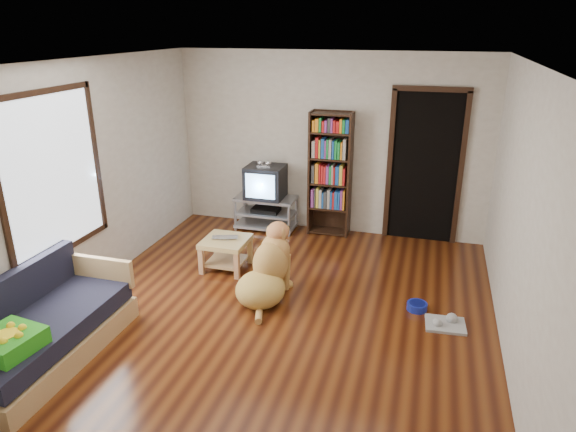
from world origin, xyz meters
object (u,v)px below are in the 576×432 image
(dog, at_px, (268,272))
(coffee_table, at_px, (226,248))
(grey_rag, at_px, (445,325))
(sofa, at_px, (42,332))
(green_cushion, at_px, (9,342))
(bookshelf, at_px, (330,168))
(dog_bowl, at_px, (417,306))
(crt_tv, at_px, (266,181))
(laptop, at_px, (225,239))
(tv_stand, at_px, (266,212))

(dog, bearing_deg, coffee_table, 142.79)
(grey_rag, xyz_separation_m, sofa, (-3.61, -1.57, 0.25))
(green_cushion, height_order, bookshelf, bookshelf)
(green_cushion, distance_m, dog_bowl, 3.95)
(grey_rag, distance_m, sofa, 3.94)
(dog_bowl, height_order, coffee_table, coffee_table)
(dog_bowl, xyz_separation_m, bookshelf, (-1.38, 1.91, 0.96))
(coffee_table, bearing_deg, crt_tv, 87.77)
(crt_tv, bearing_deg, dog_bowl, -38.19)
(laptop, xyz_separation_m, dog, (0.74, -0.53, -0.09))
(grey_rag, bearing_deg, bookshelf, 127.96)
(green_cushion, relative_size, sofa, 0.25)
(tv_stand, xyz_separation_m, sofa, (-0.97, -3.63, -0.01))
(laptop, height_order, grey_rag, laptop)
(green_cushion, distance_m, grey_rag, 4.07)
(bookshelf, bearing_deg, dog_bowl, -54.05)
(laptop, bearing_deg, grey_rag, -29.56)
(laptop, distance_m, sofa, 2.36)
(dog_bowl, xyz_separation_m, crt_tv, (-2.33, 1.83, 0.70))
(laptop, xyz_separation_m, grey_rag, (2.69, -0.60, -0.40))
(sofa, bearing_deg, tv_stand, 74.98)
(dog_bowl, bearing_deg, bookshelf, 125.95)
(coffee_table, bearing_deg, sofa, -112.67)
(tv_stand, distance_m, crt_tv, 0.47)
(dog_bowl, relative_size, crt_tv, 0.38)
(laptop, bearing_deg, dog_bowl, -25.31)
(grey_rag, distance_m, tv_stand, 3.35)
(grey_rag, xyz_separation_m, crt_tv, (-2.63, 2.08, 0.73))
(tv_stand, height_order, bookshelf, bookshelf)
(green_cushion, bearing_deg, bookshelf, 74.23)
(green_cushion, height_order, tv_stand, green_cushion)
(green_cushion, height_order, laptop, green_cushion)
(green_cushion, distance_m, sofa, 0.54)
(dog_bowl, height_order, tv_stand, tv_stand)
(bookshelf, relative_size, coffee_table, 3.27)
(grey_rag, relative_size, dog, 0.37)
(dog_bowl, distance_m, tv_stand, 2.96)
(sofa, height_order, dog, dog)
(dog_bowl, bearing_deg, laptop, 171.73)
(crt_tv, height_order, dog, crt_tv)
(coffee_table, xyz_separation_m, dog, (0.74, -0.56, 0.04))
(green_cushion, xyz_separation_m, crt_tv, (0.85, 4.13, 0.25))
(laptop, height_order, coffee_table, laptop)
(laptop, bearing_deg, tv_stand, 70.74)
(crt_tv, relative_size, bookshelf, 0.32)
(coffee_table, relative_size, dog, 0.51)
(crt_tv, bearing_deg, coffee_table, -92.23)
(dog_bowl, height_order, grey_rag, dog_bowl)
(crt_tv, distance_m, sofa, 3.81)
(tv_stand, bearing_deg, bookshelf, 5.63)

